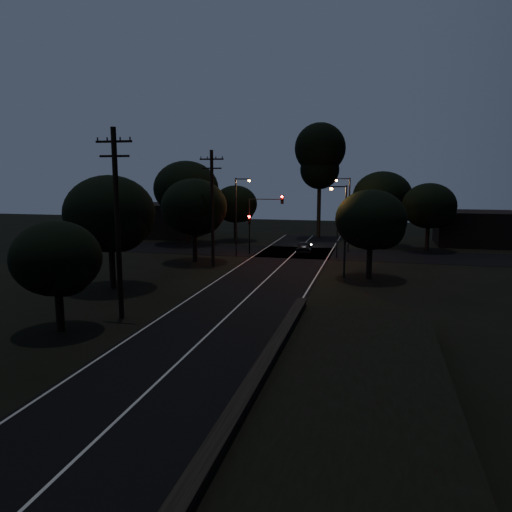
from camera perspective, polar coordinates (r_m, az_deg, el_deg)
The scene contains 23 objects.
ground at distance 16.11m, azimuth -22.42°, elevation -22.91°, with size 160.00×160.00×0.00m, color black.
road_surface at distance 43.61m, azimuth 2.21°, elevation -1.74°, with size 60.00×70.00×0.03m.
retaining_wall at distance 15.89m, azimuth 9.91°, elevation -20.19°, with size 6.93×26.00×1.60m.
utility_pole_mid at distance 29.71m, azimuth -15.56°, elevation 3.86°, with size 2.20×0.30×11.00m.
utility_pole_far at distance 45.29m, azimuth -5.02°, elevation 5.63°, with size 2.20×0.30×10.50m.
tree_left_b at distance 28.32m, azimuth -21.68°, elevation -0.50°, with size 4.72×4.72×6.00m.
tree_left_c at distance 37.79m, azimuth -16.15°, elevation 4.42°, with size 6.61×6.61×8.34m.
tree_left_d at distance 47.83m, azimuth -6.89°, elevation 5.44°, with size 6.31×6.31×8.00m.
tree_far_nw at distance 63.24m, azimuth -2.23°, elevation 5.84°, with size 5.51×5.51×6.98m.
tree_far_w at distance 60.88m, azimuth -7.79°, elevation 7.47°, with size 7.81×7.81×9.96m.
tree_far_ne at distance 60.75m, azimuth 14.47°, elevation 6.47°, with size 6.89×6.89×8.72m.
tree_far_e at distance 58.10m, azimuth 19.38°, elevation 5.30°, with size 5.86×5.86×7.43m.
tree_right_a at distance 40.88m, azimuth 13.26°, elevation 3.88°, with size 5.67×5.67×7.21m.
tall_pine at distance 66.28m, azimuth 7.32°, elevation 11.34°, with size 6.57×6.57×14.94m.
building_left at distance 69.24m, azimuth -10.71°, elevation 4.07°, with size 10.00×8.00×4.40m, color black.
building_right at distance 65.18m, azimuth 23.81°, elevation 2.93°, with size 9.00×7.00×4.00m, color black.
signal_left at distance 52.76m, azimuth -0.76°, elevation 3.31°, with size 0.28×0.35×4.10m.
signal_right at distance 51.26m, azimuth 9.26°, elevation 3.01°, with size 0.28×0.35×4.10m.
signal_mast at distance 52.23m, azimuth 1.03°, elevation 4.90°, with size 3.70×0.35×6.25m.
streetlight_a at distance 50.87m, azimuth -2.10°, elevation 5.11°, with size 1.66×0.26×8.00m.
streetlight_b at distance 55.04m, azimuth 10.38°, elevation 5.29°, with size 1.66×0.26×8.00m.
streetlight_c at distance 41.11m, azimuth 9.94°, elevation 3.56°, with size 1.46×0.26×7.50m.
car at distance 53.17m, azimuth 5.54°, elevation 0.96°, with size 1.59×3.96×1.35m, color black.
Camera 1 is at (8.45, -10.82, 8.42)m, focal length 35.00 mm.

